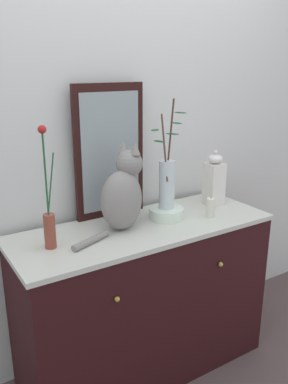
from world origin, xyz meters
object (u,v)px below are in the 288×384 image
at_px(mirror_leaning, 110,152).
at_px(vase_glass_clear, 167,181).
at_px(jar_lidded_porcelain, 214,180).
at_px(candle_pillar, 211,208).
at_px(sideboard, 144,299).
at_px(vase_slim_green, 49,219).
at_px(cat_sitting, 123,194).
at_px(bowl_porcelain, 166,213).

relative_size(mirror_leaning, vase_glass_clear, 1.23).
height_order(jar_lidded_porcelain, candle_pillar, jar_lidded_porcelain).
xyz_separation_m(sideboard, vase_slim_green, (-0.49, 0.01, 0.57)).
xyz_separation_m(sideboard, vase_glass_clear, (0.16, 0.03, 0.64)).
xyz_separation_m(vase_glass_clear, candle_pillar, (0.21, -0.11, -0.15)).
relative_size(sideboard, candle_pillar, 11.71).
relative_size(vase_glass_clear, candle_pillar, 4.88).
bearing_deg(sideboard, candle_pillar, -13.27).
bearing_deg(cat_sitting, vase_glass_clear, -0.94).
height_order(vase_glass_clear, jar_lidded_porcelain, vase_glass_clear).
bearing_deg(jar_lidded_porcelain, mirror_leaning, 164.70).
relative_size(sideboard, jar_lidded_porcelain, 4.25).
height_order(sideboard, jar_lidded_porcelain, jar_lidded_porcelain).
relative_size(mirror_leaning, candle_pillar, 6.00).
height_order(cat_sitting, bowl_porcelain, cat_sitting).
bearing_deg(vase_slim_green, sideboard, -0.64).
bearing_deg(sideboard, bowl_porcelain, 9.45).
relative_size(bowl_porcelain, candle_pillar, 1.58).
height_order(sideboard, candle_pillar, candle_pillar).
height_order(sideboard, bowl_porcelain, bowl_porcelain).
height_order(mirror_leaning, vase_slim_green, mirror_leaning).
bearing_deg(bowl_porcelain, candle_pillar, -28.17).
distance_m(sideboard, jar_lidded_porcelain, 0.78).
distance_m(cat_sitting, jar_lidded_porcelain, 0.63).
bearing_deg(jar_lidded_porcelain, vase_slim_green, -176.47).
relative_size(cat_sitting, vase_glass_clear, 0.81).
bearing_deg(vase_glass_clear, cat_sitting, 179.06).
distance_m(mirror_leaning, vase_slim_green, 0.52).
distance_m(bowl_porcelain, vase_glass_clear, 0.18).
height_order(bowl_porcelain, candle_pillar, candle_pillar).
xyz_separation_m(cat_sitting, vase_slim_green, (-0.39, -0.02, -0.04)).
xyz_separation_m(vase_slim_green, jar_lidded_porcelain, (1.01, 0.06, 0.01)).
bearing_deg(vase_glass_clear, vase_slim_green, -178.19).
xyz_separation_m(vase_slim_green, candle_pillar, (0.86, -0.09, -0.08)).
xyz_separation_m(cat_sitting, vase_glass_clear, (0.26, -0.00, 0.03)).
distance_m(vase_slim_green, vase_glass_clear, 0.65).
bearing_deg(vase_glass_clear, sideboard, -170.62).
height_order(sideboard, vase_glass_clear, vase_glass_clear).
bearing_deg(bowl_porcelain, cat_sitting, 179.10).
bearing_deg(candle_pillar, vase_slim_green, 173.88).
bearing_deg(bowl_porcelain, vase_slim_green, -178.18).
distance_m(vase_slim_green, jar_lidded_porcelain, 1.01).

